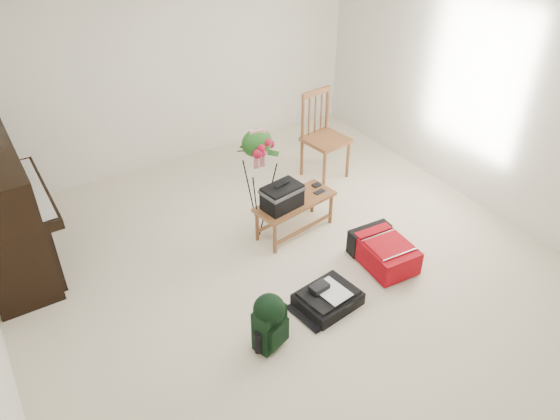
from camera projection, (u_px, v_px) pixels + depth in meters
floor at (293, 277)px, 5.24m from camera, size 5.00×5.50×0.01m
ceiling at (298, 10)px, 3.81m from camera, size 5.00×5.50×0.01m
wall_back at (168, 65)px, 6.44m from camera, size 5.00×0.04×2.50m
wall_right at (498, 100)px, 5.61m from camera, size 0.04×5.50×2.50m
piano at (3, 214)px, 5.07m from camera, size 0.71×1.50×1.25m
bench at (285, 197)px, 5.52m from camera, size 0.93×0.49×0.68m
dining_chair at (324, 137)px, 6.52m from camera, size 0.52×0.52×1.07m
red_suitcase at (381, 249)px, 5.36m from camera, size 0.47×0.67×0.27m
black_duffel at (328, 298)px, 4.90m from camera, size 0.58×0.49×0.22m
green_backpack at (270, 319)px, 4.39m from camera, size 0.31×0.29×0.53m
flower_stand at (258, 185)px, 5.44m from camera, size 0.48×0.48×1.28m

